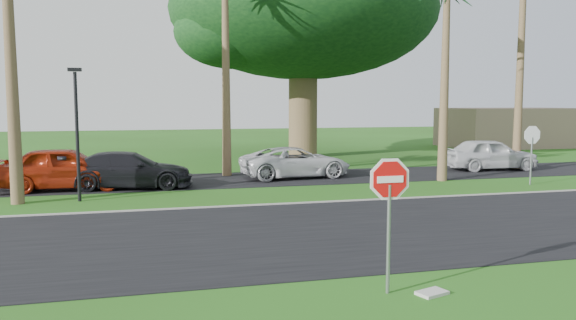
% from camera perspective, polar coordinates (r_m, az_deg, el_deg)
% --- Properties ---
extents(ground, '(120.00, 120.00, 0.00)m').
position_cam_1_polar(ground, '(13.19, 2.60, -9.36)').
color(ground, '#224A12').
rests_on(ground, ground).
extents(road, '(120.00, 8.00, 0.02)m').
position_cam_1_polar(road, '(15.06, 0.36, -7.38)').
color(road, black).
rests_on(road, ground).
extents(parking_strip, '(120.00, 5.00, 0.02)m').
position_cam_1_polar(parking_strip, '(25.19, -5.72, -2.02)').
color(parking_strip, black).
rests_on(parking_strip, ground).
extents(curb, '(120.00, 0.12, 0.06)m').
position_cam_1_polar(curb, '(18.91, -2.77, -4.58)').
color(curb, gray).
rests_on(curb, ground).
extents(stop_sign_near, '(1.05, 0.07, 2.62)m').
position_cam_1_polar(stop_sign_near, '(10.24, 10.25, -3.73)').
color(stop_sign_near, gray).
rests_on(stop_sign_near, ground).
extents(stop_sign_far, '(1.05, 0.07, 2.62)m').
position_cam_1_polar(stop_sign_far, '(25.63, 23.53, 1.62)').
color(stop_sign_far, gray).
rests_on(stop_sign_far, ground).
extents(canopy_tree, '(16.50, 16.50, 13.12)m').
position_cam_1_polar(canopy_tree, '(35.95, 1.56, 14.68)').
color(canopy_tree, brown).
rests_on(canopy_tree, ground).
extents(streetlight_right, '(0.45, 0.25, 4.64)m').
position_cam_1_polar(streetlight_right, '(20.81, -20.66, 3.27)').
color(streetlight_right, black).
rests_on(streetlight_right, ground).
extents(building_far, '(10.00, 6.00, 3.00)m').
position_cam_1_polar(building_far, '(47.22, 21.64, 3.11)').
color(building_far, gray).
rests_on(building_far, ground).
extents(car_red, '(5.05, 2.07, 1.72)m').
position_cam_1_polar(car_red, '(23.80, -21.68, -0.81)').
color(car_red, '#9A220C').
rests_on(car_red, ground).
extents(car_dark, '(5.25, 2.60, 1.46)m').
position_cam_1_polar(car_dark, '(23.46, -15.87, -1.02)').
color(car_dark, black).
rests_on(car_dark, ground).
extents(car_minivan, '(5.24, 2.79, 1.40)m').
position_cam_1_polar(car_minivan, '(25.75, 0.78, -0.26)').
color(car_minivan, silver).
rests_on(car_minivan, ground).
extents(car_pickup, '(4.85, 2.22, 1.61)m').
position_cam_1_polar(car_pickup, '(30.42, 19.81, 0.54)').
color(car_pickup, silver).
rests_on(car_pickup, ground).
extents(utility_slab, '(0.63, 0.51, 0.06)m').
position_cam_1_polar(utility_slab, '(10.76, 14.42, -12.94)').
color(utility_slab, '#A8A79F').
rests_on(utility_slab, ground).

